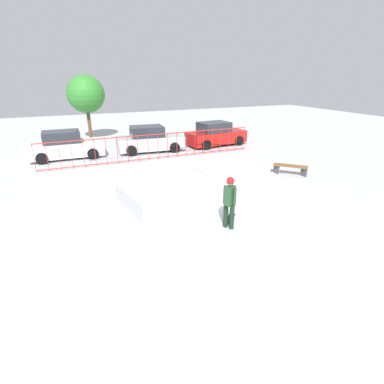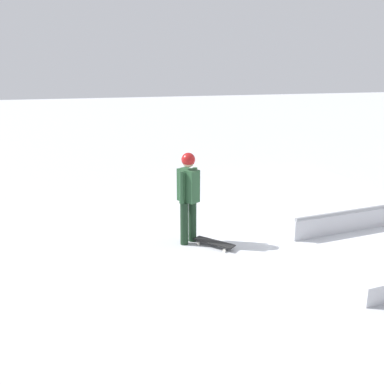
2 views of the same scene
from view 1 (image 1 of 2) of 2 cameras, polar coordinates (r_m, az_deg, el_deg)
ground_plane at (r=12.21m, az=1.48°, el=-1.14°), size 60.00×60.00×0.00m
skate_ramp at (r=11.92m, az=-1.56°, el=-0.08°), size 5.74×3.41×0.74m
skater at (r=9.58m, az=7.05°, el=-1.29°), size 0.44×0.39×1.73m
skateboard at (r=10.43m, az=7.05°, el=-4.95°), size 0.72×0.69×0.09m
perimeter_fence at (r=17.73m, az=-7.31°, el=8.43°), size 12.31×0.14×1.50m
park_bench at (r=15.72m, az=17.93°, el=4.36°), size 1.40×1.42×0.48m
parked_car_white at (r=19.37m, az=-22.62°, el=7.95°), size 4.11×1.93×1.60m
parked_car_silver at (r=19.80m, az=-7.92°, el=9.63°), size 4.23×2.20×1.60m
parked_car_red at (r=21.41m, az=4.43°, el=10.63°), size 4.27×2.30×1.60m
distant_tree at (r=24.02m, az=-19.26°, el=16.88°), size 2.65×2.65×4.62m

